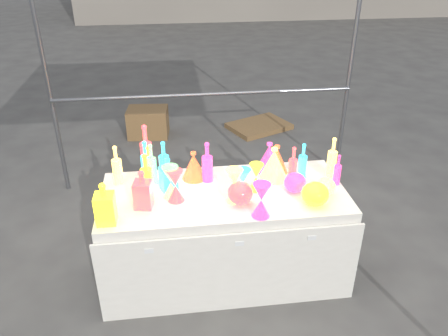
{
  "coord_description": "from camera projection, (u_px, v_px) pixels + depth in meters",
  "views": [
    {
      "loc": [
        -0.35,
        -2.72,
        2.44
      ],
      "look_at": [
        0.0,
        0.0,
        0.95
      ],
      "focal_mm": 35.0,
      "sensor_mm": 36.0,
      "label": 1
    }
  ],
  "objects": [
    {
      "name": "hourglass_5",
      "position": [
        243.0,
        184.0,
        3.09
      ],
      "size": [
        0.14,
        0.14,
        0.23
      ],
      "primitive_type": null,
      "rotation": [
        0.0,
        0.0,
        0.25
      ],
      "color": "#20991B",
      "rests_on": "display_table"
    },
    {
      "name": "hourglass_2",
      "position": [
        234.0,
        185.0,
        3.06
      ],
      "size": [
        0.15,
        0.15,
        0.25
      ],
      "primitive_type": null,
      "rotation": [
        0.0,
        0.0,
        -0.29
      ],
      "color": "#179181",
      "rests_on": "display_table"
    },
    {
      "name": "decanter_1",
      "position": [
        143.0,
        189.0,
        2.97
      ],
      "size": [
        0.14,
        0.14,
        0.29
      ],
      "primitive_type": null,
      "rotation": [
        0.0,
        0.0,
        -0.18
      ],
      "color": "orange",
      "rests_on": "display_table"
    },
    {
      "name": "bottle_6",
      "position": [
        146.0,
        174.0,
        3.12
      ],
      "size": [
        0.1,
        0.1,
        0.32
      ],
      "primitive_type": null,
      "rotation": [
        0.0,
        0.0,
        -0.32
      ],
      "color": "#CA4D13",
      "rests_on": "display_table"
    },
    {
      "name": "bottle_1",
      "position": [
        146.0,
        161.0,
        3.28
      ],
      "size": [
        0.08,
        0.08,
        0.33
      ],
      "primitive_type": null,
      "rotation": [
        0.0,
        0.0,
        -0.08
      ],
      "color": "#20991B",
      "rests_on": "display_table"
    },
    {
      "name": "globe_3",
      "position": [
        295.0,
        183.0,
        3.19
      ],
      "size": [
        0.2,
        0.2,
        0.13
      ],
      "primitive_type": null,
      "rotation": [
        0.0,
        0.0,
        0.27
      ],
      "color": "#1B56A1",
      "rests_on": "display_table"
    },
    {
      "name": "bottle_4",
      "position": [
        117.0,
        165.0,
        3.25
      ],
      "size": [
        0.08,
        0.08,
        0.32
      ],
      "primitive_type": null,
      "rotation": [
        0.0,
        0.0,
        0.11
      ],
      "color": "#179181",
      "rests_on": "display_table"
    },
    {
      "name": "bottle_5",
      "position": [
        152.0,
        164.0,
        3.25
      ],
      "size": [
        0.09,
        0.09,
        0.33
      ],
      "primitive_type": null,
      "rotation": [
        0.0,
        0.0,
        0.28
      ],
      "color": "#B023A5",
      "rests_on": "display_table"
    },
    {
      "name": "bottle_7",
      "position": [
        164.0,
        161.0,
        3.29
      ],
      "size": [
        0.09,
        0.09,
        0.33
      ],
      "primitive_type": null,
      "rotation": [
        0.0,
        0.0,
        0.14
      ],
      "color": "#20991B",
      "rests_on": "display_table"
    },
    {
      "name": "cardboard_box_closed",
      "position": [
        148.0,
        122.0,
        5.84
      ],
      "size": [
        0.56,
        0.43,
        0.38
      ],
      "primitive_type": "cube",
      "rotation": [
        0.0,
        0.0,
        -0.09
      ],
      "color": "olive",
      "rests_on": "ground"
    },
    {
      "name": "display_table",
      "position": [
        224.0,
        234.0,
        3.38
      ],
      "size": [
        1.84,
        0.83,
        0.75
      ],
      "color": "white",
      "rests_on": "ground"
    },
    {
      "name": "lampshade_1",
      "position": [
        276.0,
        159.0,
        3.43
      ],
      "size": [
        0.19,
        0.19,
        0.23
      ],
      "primitive_type": null,
      "rotation": [
        0.0,
        0.0,
        -0.01
      ],
      "color": "gold",
      "rests_on": "display_table"
    },
    {
      "name": "lampshade_2",
      "position": [
        269.0,
        157.0,
        3.44
      ],
      "size": [
        0.23,
        0.23,
        0.24
      ],
      "primitive_type": null,
      "rotation": [
        0.0,
        0.0,
        0.11
      ],
      "color": "#1B56A1",
      "rests_on": "display_table"
    },
    {
      "name": "bottle_3",
      "position": [
        207.0,
        162.0,
        3.28
      ],
      "size": [
        0.11,
        0.11,
        0.33
      ],
      "primitive_type": null,
      "rotation": [
        0.0,
        0.0,
        -0.42
      ],
      "color": "#1B56A1",
      "rests_on": "display_table"
    },
    {
      "name": "bottle_10",
      "position": [
        338.0,
        169.0,
        3.26
      ],
      "size": [
        0.07,
        0.07,
        0.25
      ],
      "primitive_type": null,
      "rotation": [
        0.0,
        0.0,
        0.29
      ],
      "color": "#1B56A1",
      "rests_on": "display_table"
    },
    {
      "name": "hourglass_3",
      "position": [
        171.0,
        182.0,
        3.1
      ],
      "size": [
        0.16,
        0.16,
        0.25
      ],
      "primitive_type": null,
      "rotation": [
        0.0,
        0.0,
        -0.41
      ],
      "color": "#B023A5",
      "rests_on": "display_table"
    },
    {
      "name": "hourglass_0",
      "position": [
        175.0,
        186.0,
        3.06
      ],
      "size": [
        0.14,
        0.14,
        0.24
      ],
      "primitive_type": null,
      "rotation": [
        0.0,
        0.0,
        -0.19
      ],
      "color": "orange",
      "rests_on": "display_table"
    },
    {
      "name": "hourglass_4",
      "position": [
        256.0,
        177.0,
        3.19
      ],
      "size": [
        0.13,
        0.13,
        0.21
      ],
      "primitive_type": null,
      "rotation": [
        0.0,
        0.0,
        -0.2
      ],
      "color": "#CA4D13",
      "rests_on": "display_table"
    },
    {
      "name": "globe_1",
      "position": [
        325.0,
        188.0,
        3.15
      ],
      "size": [
        0.18,
        0.18,
        0.12
      ],
      "primitive_type": null,
      "rotation": [
        0.0,
        0.0,
        -0.3
      ],
      "color": "#179181",
      "rests_on": "display_table"
    },
    {
      "name": "bottle_2",
      "position": [
        146.0,
        150.0,
        3.35
      ],
      "size": [
        0.11,
        0.11,
        0.42
      ],
      "primitive_type": null,
      "rotation": [
        0.0,
        0.0,
        0.26
      ],
      "color": "orange",
      "rests_on": "display_table"
    },
    {
      "name": "decanter_0",
      "position": [
        105.0,
        203.0,
        2.81
      ],
      "size": [
        0.13,
        0.13,
        0.3
      ],
      "primitive_type": null,
      "rotation": [
        0.0,
        0.0,
        -0.01
      ],
      "color": "#CA4D13",
      "rests_on": "display_table"
    },
    {
      "name": "ground",
      "position": [
        224.0,
        270.0,
        3.57
      ],
      "size": [
        80.0,
        80.0,
        0.0
      ],
      "primitive_type": "plane",
      "color": "slate",
      "rests_on": "ground"
    },
    {
      "name": "lampshade_0",
      "position": [
        194.0,
        165.0,
        3.34
      ],
      "size": [
        0.24,
        0.24,
        0.22
      ],
      "primitive_type": null,
      "rotation": [
        0.0,
        0.0,
        -0.31
      ],
      "color": "gold",
      "rests_on": "display_table"
    },
    {
      "name": "lampshade_3",
      "position": [
        274.0,
        163.0,
        3.33
      ],
      "size": [
        0.22,
        0.22,
        0.26
      ],
      "primitive_type": null,
      "rotation": [
        0.0,
        0.0,
        0.02
      ],
      "color": "#179181",
      "rests_on": "display_table"
    },
    {
      "name": "globe_0",
      "position": [
        315.0,
        195.0,
        3.03
      ],
      "size": [
        0.21,
        0.21,
        0.15
      ],
      "primitive_type": null,
      "rotation": [
        0.0,
        0.0,
        0.11
      ],
      "color": "#CA4D13",
      "rests_on": "display_table"
    },
    {
      "name": "bottle_0",
      "position": [
        149.0,
        163.0,
        3.3
      ],
      "size": [
        0.09,
        0.09,
        0.29
      ],
      "primitive_type": null,
      "rotation": [
        0.0,
        0.0,
        -0.3
      ],
      "color": "#CA4D13",
      "rests_on": "display_table"
    },
    {
      "name": "decanter_2",
      "position": [
        168.0,
        174.0,
        3.17
      ],
      "size": [
        0.14,
        0.14,
        0.27
      ],
      "primitive_type": null,
      "rotation": [
        0.0,
        0.0,
        0.35
      ],
      "color": "#20991B",
      "rests_on": "display_table"
    },
    {
      "name": "bottle_8",
      "position": [
        303.0,
        161.0,
        3.33
      ],
      "size": [
        0.07,
        0.07,
        0.29
      ],
      "primitive_type": null,
      "rotation": [
        0.0,
        0.0,
        0.14
      ],
      "color": "#20991B",
      "rests_on": "display_table"
    },
    {
      "name": "bottle_11",
      "position": [
        332.0,
        157.0,
        3.35
      ],
      "size": [
        0.08,
        0.08,
        0.33
      ],
      "primitive_type": null,
      "rotation": [
        0.0,
        0.0,
        -0.14
      ],
      "color": "#179181",
      "rests_on": "display_table"
    },
    {
      "name": "hourglass_1",
      "position": [
        261.0,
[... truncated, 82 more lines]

